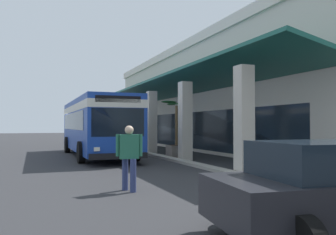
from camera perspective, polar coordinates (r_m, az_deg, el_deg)
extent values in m
plane|color=#2D2D30|center=(26.58, 3.53, -5.00)|extent=(120.00, 120.00, 0.00)
cube|color=#9E998E|center=(24.41, -5.93, -5.18)|extent=(36.82, 0.50, 0.12)
cube|color=beige|center=(28.59, 13.18, 2.35)|extent=(30.68, 12.37, 7.03)
cube|color=silver|center=(29.08, 13.14, 9.87)|extent=(30.98, 12.67, 0.60)
cube|color=beige|center=(36.94, -10.37, -0.94)|extent=(0.55, 0.55, 3.87)
cube|color=beige|center=(31.94, -8.60, -0.89)|extent=(0.55, 0.55, 3.87)
cube|color=beige|center=(26.98, -6.17, -0.83)|extent=(0.55, 0.55, 3.87)
cube|color=beige|center=(22.09, -2.66, -0.73)|extent=(0.55, 0.55, 3.87)
cube|color=beige|center=(17.33, 2.81, -0.58)|extent=(0.55, 0.55, 3.87)
cube|color=beige|center=(12.84, 12.25, -0.30)|extent=(0.55, 0.55, 3.87)
cube|color=#19594C|center=(25.06, -1.67, 4.43)|extent=(30.68, 3.16, 0.82)
cube|color=#19232D|center=(25.54, 1.79, -2.01)|extent=(25.78, 0.08, 2.40)
cube|color=#193D9E|center=(20.16, -11.61, -1.25)|extent=(11.02, 2.62, 2.75)
cube|color=silver|center=(20.18, -11.60, 1.38)|extent=(11.04, 2.64, 0.36)
cube|color=#19232D|center=(20.45, -11.75, -0.62)|extent=(9.26, 2.64, 0.90)
cube|color=#19232D|center=(14.79, -8.09, -0.77)|extent=(0.07, 2.24, 1.20)
cube|color=black|center=(14.82, -8.07, 2.98)|extent=(0.07, 1.94, 0.28)
cube|color=black|center=(14.72, -7.99, -6.23)|extent=(0.21, 2.45, 0.24)
cube|color=silver|center=(15.00, -4.73, -4.99)|extent=(0.06, 0.24, 0.16)
cube|color=silver|center=(14.60, -11.49, -5.07)|extent=(0.06, 0.24, 0.16)
cube|color=silver|center=(21.69, -12.25, 2.71)|extent=(2.41, 1.80, 0.24)
cylinder|color=black|center=(16.93, -5.30, -5.41)|extent=(1.00, 0.30, 1.00)
cylinder|color=black|center=(16.42, -13.93, -5.51)|extent=(1.00, 0.30, 1.00)
cylinder|color=black|center=(23.45, -9.80, -4.25)|extent=(1.00, 0.30, 1.00)
cylinder|color=black|center=(23.08, -16.03, -4.27)|extent=(1.00, 0.30, 1.00)
cylinder|color=black|center=(6.28, 11.19, -14.14)|extent=(0.64, 0.22, 0.64)
cylinder|color=navy|center=(9.50, -6.98, -9.12)|extent=(0.16, 0.16, 0.85)
cylinder|color=navy|center=(9.19, -5.69, -9.38)|extent=(0.16, 0.16, 0.85)
cube|color=#26664C|center=(9.27, -6.34, -4.70)|extent=(0.29, 0.52, 0.64)
sphere|color=beige|center=(9.25, -6.33, -2.02)|extent=(0.23, 0.23, 0.23)
cylinder|color=#26664C|center=(9.29, -8.20, -4.49)|extent=(0.09, 0.09, 0.57)
cylinder|color=#26664C|center=(9.25, -4.46, -4.51)|extent=(0.09, 0.09, 0.57)
cube|color=gray|center=(19.26, 1.41, -5.47)|extent=(0.93, 0.93, 0.63)
cylinder|color=#332319|center=(19.24, 1.41, -4.51)|extent=(0.79, 0.79, 0.02)
cylinder|color=brown|center=(19.21, 1.41, -1.29)|extent=(0.16, 0.16, 2.18)
ellipsoid|color=#195123|center=(18.86, 1.80, 2.37)|extent=(0.84, 0.28, 0.18)
ellipsoid|color=#195123|center=(19.31, 2.69, 2.29)|extent=(0.45, 0.89, 0.17)
ellipsoid|color=#195123|center=(19.65, 0.62, 2.21)|extent=(0.99, 0.40, 0.16)
ellipsoid|color=#195123|center=(18.98, 0.17, 2.54)|extent=(0.41, 1.02, 0.17)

